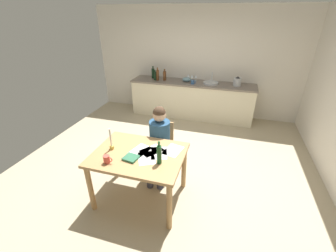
% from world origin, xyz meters
% --- Properties ---
extents(ground_plane, '(5.20, 5.20, 0.04)m').
position_xyz_m(ground_plane, '(0.00, 0.00, -0.02)').
color(ground_plane, tan).
extents(wall_back, '(5.20, 0.12, 2.60)m').
position_xyz_m(wall_back, '(0.00, 2.60, 1.30)').
color(wall_back, silver).
rests_on(wall_back, ground).
extents(kitchen_counter, '(3.03, 0.64, 0.90)m').
position_xyz_m(kitchen_counter, '(0.00, 2.24, 0.45)').
color(kitchen_counter, beige).
rests_on(kitchen_counter, ground).
extents(dining_table, '(1.20, 0.91, 0.76)m').
position_xyz_m(dining_table, '(-0.13, -0.78, 0.65)').
color(dining_table, tan).
rests_on(dining_table, ground).
extents(chair_at_table, '(0.44, 0.44, 0.85)m').
position_xyz_m(chair_at_table, '(-0.05, -0.08, 0.47)').
color(chair_at_table, tan).
rests_on(chair_at_table, ground).
extents(person_seated, '(0.36, 0.61, 1.19)m').
position_xyz_m(person_seated, '(-0.04, -0.23, 0.68)').
color(person_seated, navy).
rests_on(person_seated, ground).
extents(coffee_mug, '(0.12, 0.08, 0.10)m').
position_xyz_m(coffee_mug, '(-0.42, -1.07, 0.81)').
color(coffee_mug, '#D84C3F').
rests_on(coffee_mug, dining_table).
extents(candlestick, '(0.06, 0.06, 0.31)m').
position_xyz_m(candlestick, '(-0.52, -0.78, 0.85)').
color(candlestick, gold).
rests_on(candlestick, dining_table).
extents(book_magazine, '(0.20, 0.19, 0.03)m').
position_xyz_m(book_magazine, '(-0.18, -0.92, 0.77)').
color(book_magazine, '#2F6949').
rests_on(book_magazine, dining_table).
extents(paper_letter, '(0.28, 0.34, 0.00)m').
position_xyz_m(paper_letter, '(-0.14, -0.70, 0.76)').
color(paper_letter, white).
rests_on(paper_letter, dining_table).
extents(paper_bill, '(0.29, 0.35, 0.00)m').
position_xyz_m(paper_bill, '(0.12, -0.69, 0.76)').
color(paper_bill, white).
rests_on(paper_bill, dining_table).
extents(paper_envelope, '(0.27, 0.33, 0.00)m').
position_xyz_m(paper_envelope, '(0.28, -0.58, 0.76)').
color(paper_envelope, white).
rests_on(paper_envelope, dining_table).
extents(paper_receipt, '(0.34, 0.36, 0.00)m').
position_xyz_m(paper_receipt, '(0.01, -0.66, 0.76)').
color(paper_receipt, white).
rests_on(paper_receipt, dining_table).
extents(paper_notice, '(0.32, 0.36, 0.00)m').
position_xyz_m(paper_notice, '(0.01, -0.85, 0.76)').
color(paper_notice, white).
rests_on(paper_notice, dining_table).
extents(wine_bottle_on_table, '(0.06, 0.06, 0.30)m').
position_xyz_m(wine_bottle_on_table, '(0.20, -0.89, 0.89)').
color(wine_bottle_on_table, '#194C23').
rests_on(wine_bottle_on_table, dining_table).
extents(sink_unit, '(0.36, 0.36, 0.24)m').
position_xyz_m(sink_unit, '(0.45, 2.24, 0.92)').
color(sink_unit, '#B2B7BC').
rests_on(sink_unit, kitchen_counter).
extents(bottle_oil, '(0.08, 0.08, 0.30)m').
position_xyz_m(bottle_oil, '(-1.05, 2.33, 1.03)').
color(bottle_oil, black).
rests_on(bottle_oil, kitchen_counter).
extents(bottle_vinegar, '(0.07, 0.07, 0.25)m').
position_xyz_m(bottle_vinegar, '(-0.94, 2.18, 1.01)').
color(bottle_vinegar, black).
rests_on(bottle_vinegar, kitchen_counter).
extents(bottle_wine_red, '(0.07, 0.07, 0.32)m').
position_xyz_m(bottle_wine_red, '(-0.87, 2.16, 1.04)').
color(bottle_wine_red, '#593319').
rests_on(bottle_wine_red, kitchen_counter).
extents(bottle_sauce, '(0.08, 0.08, 0.28)m').
position_xyz_m(bottle_sauce, '(-0.70, 2.22, 1.02)').
color(bottle_sauce, '#593319').
rests_on(bottle_sauce, kitchen_counter).
extents(mixing_bowl, '(0.22, 0.22, 0.10)m').
position_xyz_m(mixing_bowl, '(-0.15, 2.27, 0.95)').
color(mixing_bowl, '#668C99').
rests_on(mixing_bowl, kitchen_counter).
extents(stovetop_kettle, '(0.18, 0.18, 0.22)m').
position_xyz_m(stovetop_kettle, '(1.05, 2.24, 1.00)').
color(stovetop_kettle, '#B7BABF').
rests_on(stovetop_kettle, kitchen_counter).
extents(wine_glass_near_sink, '(0.07, 0.07, 0.15)m').
position_xyz_m(wine_glass_near_sink, '(0.06, 2.39, 1.01)').
color(wine_glass_near_sink, silver).
rests_on(wine_glass_near_sink, kitchen_counter).
extents(wine_glass_by_kettle, '(0.07, 0.07, 0.15)m').
position_xyz_m(wine_glass_by_kettle, '(-0.04, 2.39, 1.01)').
color(wine_glass_by_kettle, silver).
rests_on(wine_glass_by_kettle, kitchen_counter).
extents(wine_glass_back_left, '(0.07, 0.07, 0.15)m').
position_xyz_m(wine_glass_back_left, '(-0.13, 2.39, 1.01)').
color(wine_glass_back_left, silver).
rests_on(wine_glass_back_left, kitchen_counter).
extents(teacup_on_counter, '(0.12, 0.08, 0.09)m').
position_xyz_m(teacup_on_counter, '(0.04, 2.09, 0.95)').
color(teacup_on_counter, '#33598C').
rests_on(teacup_on_counter, kitchen_counter).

